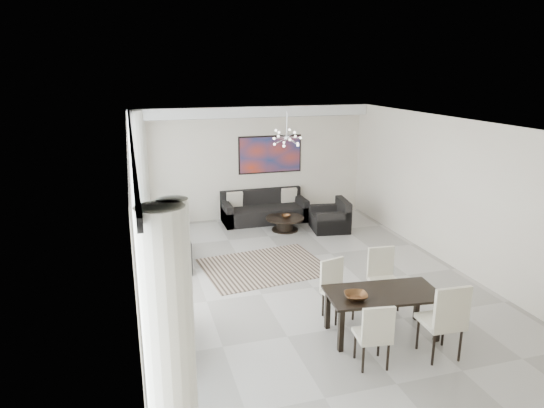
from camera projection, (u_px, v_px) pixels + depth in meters
name	position (u px, v px, depth m)	size (l,w,h in m)	color
room_shell	(340.00, 208.00, 8.42)	(6.00, 9.00, 2.90)	#A8A39B
window_wall	(143.00, 224.00, 7.52)	(0.37, 8.95, 2.90)	silver
soffit	(253.00, 112.00, 11.91)	(5.98, 0.40, 0.26)	white
painting	(270.00, 154.00, 12.51)	(1.68, 0.04, 0.98)	#B83319
chandelier	(287.00, 138.00, 10.45)	(0.66, 0.66, 0.71)	silver
rug	(264.00, 267.00, 9.60)	(2.34, 1.80, 0.01)	black
coffee_table	(285.00, 223.00, 11.73)	(0.92, 0.92, 0.32)	black
bowl_coffee	(286.00, 216.00, 11.66)	(0.22, 0.22, 0.07)	brown
sofa_main	(264.00, 211.00, 12.44)	(2.13, 0.87, 0.78)	black
loveseat	(159.00, 248.00, 9.77)	(1.00, 1.78, 0.89)	black
armchair	(331.00, 220.00, 11.75)	(0.95, 0.99, 0.74)	black
side_table	(176.00, 215.00, 11.89)	(0.35, 0.35, 0.49)	black
tv_console	(160.00, 331.00, 6.74)	(0.47, 1.67, 0.52)	black
television	(169.00, 292.00, 6.68)	(1.03, 0.13, 0.59)	gray
dining_table	(383.00, 298.00, 7.01)	(1.70, 0.98, 0.68)	black
dining_chair_sw	(375.00, 332.00, 6.21)	(0.48, 0.48, 0.92)	beige
dining_chair_se	(446.00, 317.00, 6.38)	(0.53, 0.53, 1.10)	beige
dining_chair_nw	(335.00, 285.00, 7.57)	(0.52, 0.52, 0.93)	beige
dining_chair_ne	(383.00, 273.00, 7.92)	(0.49, 0.49, 0.98)	beige
bowl_dining	(356.00, 296.00, 6.77)	(0.33, 0.33, 0.08)	brown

